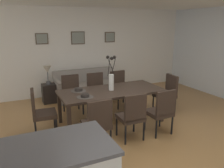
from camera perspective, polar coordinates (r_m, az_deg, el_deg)
name	(u,v)px	position (r m, az deg, el deg)	size (l,w,h in m)	color
ground_plane	(130,136)	(4.40, 4.80, -13.38)	(9.00, 9.00, 0.00)	#A87A47
back_wall_panel	(80,52)	(6.93, -8.34, 8.31)	(9.00, 0.10, 2.60)	white
dining_table	(111,93)	(4.75, -0.19, -2.34)	(2.20, 0.99, 0.74)	#33261E
dining_chair_near_left	(98,122)	(3.79, -3.71, -9.67)	(0.44, 0.44, 0.92)	#33261E
dining_chair_near_right	(72,92)	(5.44, -10.35, -2.10)	(0.44, 0.44, 0.92)	#33261E
dining_chair_far_left	(132,114)	(4.08, 5.27, -7.82)	(0.45, 0.45, 0.92)	#33261E
dining_chair_far_right	(97,89)	(5.60, -4.00, -1.42)	(0.44, 0.44, 0.92)	#33261E
dining_chair_mid_left	(162,110)	(4.38, 12.70, -6.50)	(0.45, 0.45, 0.92)	#33261E
dining_chair_mid_right	(119,87)	(5.83, 1.95, -0.71)	(0.47, 0.47, 0.92)	#33261E
dining_chair_head_west	(40,110)	(4.46, -18.12, -6.51)	(0.47, 0.47, 0.92)	#33261E
dining_chair_head_east	(167,92)	(5.57, 14.15, -1.92)	(0.46, 0.46, 0.92)	#33261E
centerpiece_vase	(111,77)	(4.66, -0.19, 1.77)	(0.21, 0.23, 0.73)	white
placemat_near_left	(85,97)	(4.30, -6.99, -3.34)	(0.32, 0.32, 0.01)	#4C4742
bowl_near_left	(85,95)	(4.29, -7.00, -2.87)	(0.17, 0.17, 0.07)	#2D2826
placemat_near_right	(79,91)	(4.71, -8.65, -1.77)	(0.32, 0.32, 0.01)	#4C4742
bowl_near_right	(78,89)	(4.70, -8.67, -1.34)	(0.17, 0.17, 0.07)	#2D2826
sofa	(87,88)	(6.61, -6.40, -0.98)	(1.87, 0.84, 0.80)	gray
side_table	(49,93)	(6.35, -15.97, -2.34)	(0.36, 0.36, 0.52)	black
table_lamp	(47,71)	(6.20, -16.39, 3.26)	(0.22, 0.22, 0.51)	#4C4C51
framed_picture_left	(42,39)	(6.60, -17.70, 11.09)	(0.34, 0.03, 0.31)	#473828
framed_picture_center	(78,38)	(6.81, -8.80, 11.71)	(0.41, 0.03, 0.38)	#473828
framed_picture_right	(110,37)	(7.17, -0.57, 12.04)	(0.34, 0.03, 0.32)	#473828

